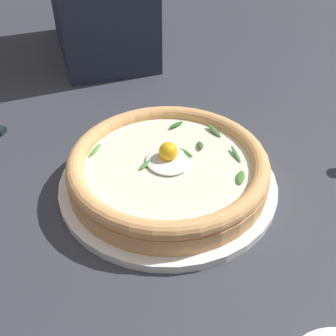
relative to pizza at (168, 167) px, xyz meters
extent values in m
cube|color=#343740|center=(-0.02, -0.02, -0.05)|extent=(2.40, 2.40, 0.03)
cylinder|color=white|center=(0.00, 0.00, -0.03)|extent=(0.30, 0.30, 0.01)
cylinder|color=#E4A566|center=(0.00, 0.00, -0.01)|extent=(0.27, 0.27, 0.02)
torus|color=#EBAB67|center=(0.00, 0.00, 0.01)|extent=(0.27, 0.27, 0.02)
cylinder|color=white|center=(0.00, 0.00, 0.00)|extent=(0.23, 0.23, 0.00)
ellipsoid|color=white|center=(0.00, 0.00, 0.01)|extent=(0.06, 0.06, 0.01)
sphere|color=yellow|center=(-0.01, 0.00, 0.02)|extent=(0.03, 0.03, 0.03)
ellipsoid|color=#386628|center=(-0.01, 0.03, 0.01)|extent=(0.03, 0.01, 0.01)
ellipsoid|color=#226121|center=(-0.08, 0.05, 0.01)|extent=(0.02, 0.03, 0.01)
ellipsoid|color=#518E3C|center=(-0.02, 0.01, 0.01)|extent=(0.02, 0.01, 0.01)
ellipsoid|color=#386125|center=(-0.01, 0.06, 0.01)|extent=(0.02, 0.02, 0.01)
ellipsoid|color=#4F9D4A|center=(-0.01, -0.03, 0.01)|extent=(0.02, 0.02, 0.01)
ellipsoid|color=#407F2C|center=(0.07, 0.07, 0.01)|extent=(0.03, 0.02, 0.01)
ellipsoid|color=#3A602D|center=(-0.04, 0.10, 0.01)|extent=(0.03, 0.01, 0.01)
ellipsoid|color=#408046|center=(0.03, 0.09, 0.01)|extent=(0.03, 0.01, 0.01)
ellipsoid|color=#569D45|center=(-0.07, -0.08, 0.01)|extent=(0.03, 0.03, 0.01)
cylinder|color=silver|center=(-0.38, 0.00, 0.00)|extent=(0.03, 0.03, 0.08)
camera|label=1|loc=(0.39, -0.19, 0.35)|focal=43.40mm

